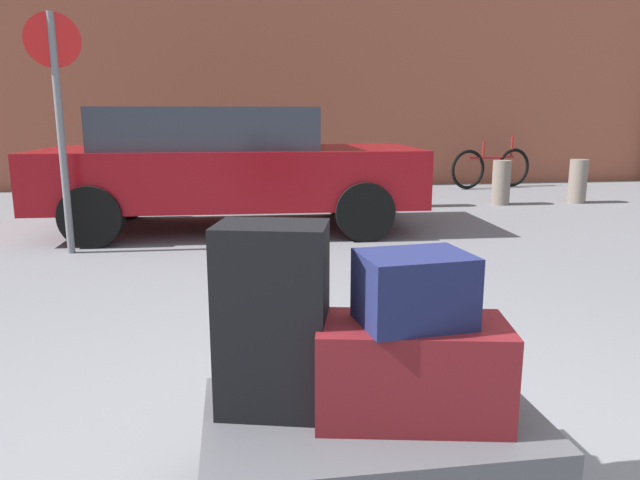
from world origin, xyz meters
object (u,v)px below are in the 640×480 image
Objects in this scene: parked_car at (227,165)px; bollard_kerb_mid at (501,183)px; bollard_kerb_near at (421,184)px; duffel_bag_navy_topmost_pile at (414,289)px; no_parking_sign at (59,108)px; duffel_bag_maroon_center at (411,370)px; bollard_kerb_far at (578,181)px; suitcase_black_stacked_top at (273,319)px; bicycle_leaning at (491,168)px; luggage_cart at (371,432)px.

parked_car is 4.32m from bollard_kerb_mid.
duffel_bag_navy_topmost_pile is at bearing -108.40° from bollard_kerb_near.
parked_car is (-0.62, 5.26, -0.03)m from duffel_bag_navy_topmost_pile.
parked_car reaches higher than bollard_kerb_mid.
no_parking_sign is (-5.63, -2.41, 1.07)m from bollard_kerb_mid.
duffel_bag_maroon_center reaches higher than bollard_kerb_mid.
bollard_kerb_far is at bearing 65.27° from duffel_bag_maroon_center.
bollard_kerb_mid is (3.91, 6.49, -0.33)m from suitcase_black_stacked_top.
bollard_kerb_near is at bearing -135.01° from bicycle_leaning.
bicycle_leaning is at bearing 44.99° from bollard_kerb_near.
duffel_bag_navy_topmost_pile is 8.14m from bollard_kerb_far.
luggage_cart is 4.78m from no_parking_sign.
bicycle_leaning is at bearing 34.71° from no_parking_sign.
bollard_kerb_far is at bearing 19.29° from no_parking_sign.
duffel_bag_maroon_center is 7.47m from bollard_kerb_mid.
duffel_bag_navy_topmost_pile is (0.12, -0.05, 0.52)m from luggage_cart.
parked_car is at bearing 95.48° from luggage_cart.
suitcase_black_stacked_top reaches higher than bollard_kerb_mid.
duffel_bag_maroon_center reaches higher than bollard_kerb_far.
bicycle_leaning reaches higher than luggage_cart.
duffel_bag_navy_topmost_pile is 6.99m from bollard_kerb_near.
bollard_kerb_mid is at bearing 180.00° from bollard_kerb_far.
suitcase_black_stacked_top is 0.97× the size of bollard_kerb_far.
luggage_cart is 1.71× the size of bollard_kerb_far.
bollard_kerb_mid is at bearing 0.00° from bollard_kerb_near.
duffel_bag_navy_topmost_pile is (0.00, -0.00, 0.28)m from duffel_bag_maroon_center.
bollard_kerb_far is at bearing 14.27° from parked_car.
duffel_bag_maroon_center is at bearing -108.40° from bollard_kerb_near.
parked_car is at bearing -154.32° from bollard_kerb_near.
duffel_bag_maroon_center is at bearing -125.46° from bollard_kerb_far.
luggage_cart is 0.54m from duffel_bag_navy_topmost_pile.
duffel_bag_navy_topmost_pile reaches higher than bollard_kerb_near.
bollard_kerb_near is (-2.02, -2.02, -0.04)m from bicycle_leaning.
parked_car is 1.93× the size of no_parking_sign.
parked_car reaches higher than bollard_kerb_far.
bicycle_leaning is 2.15m from bollard_kerb_mid.
duffel_bag_navy_topmost_pile reaches higher than bollard_kerb_mid.
bollard_kerb_near and bollard_kerb_mid have the same top height.
duffel_bag_navy_topmost_pile is 0.52× the size of bollard_kerb_far.
luggage_cart is 1.71× the size of bollard_kerb_near.
duffel_bag_navy_topmost_pile reaches higher than luggage_cart.
bollard_kerb_far is at bearing -76.12° from bicycle_leaning.
parked_car is 5.52m from bollard_kerb_far.
duffel_bag_maroon_center is 0.36× the size of bicycle_leaning.
duffel_bag_navy_topmost_pile is at bearing -116.03° from bicycle_leaning.
bicycle_leaning reaches higher than bollard_kerb_near.
suitcase_black_stacked_top is at bearing -118.75° from bicycle_leaning.
duffel_bag_maroon_center is at bearing -117.60° from bollard_kerb_mid.
duffel_bag_maroon_center is (0.12, -0.05, 0.24)m from luggage_cart.
suitcase_black_stacked_top is at bearing -67.20° from no_parking_sign.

